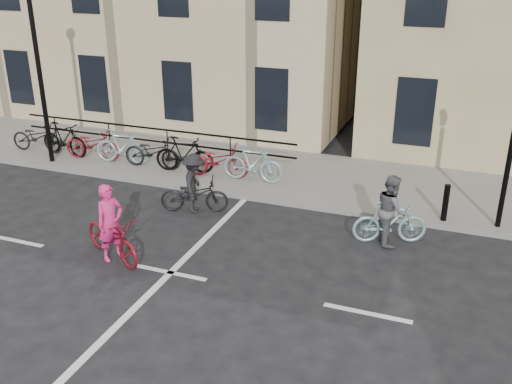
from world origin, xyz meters
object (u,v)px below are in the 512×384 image
(cyclist_grey, at_px, (390,216))
(cyclist_dark, at_px, (194,189))
(lamp_post, at_px, (36,50))
(cyclist_pink, at_px, (112,234))

(cyclist_grey, bearing_deg, cyclist_dark, 69.41)
(lamp_post, height_order, cyclist_pink, lamp_post)
(cyclist_grey, height_order, cyclist_dark, cyclist_grey)
(lamp_post, xyz_separation_m, cyclist_grey, (10.41, -1.47, -2.84))
(cyclist_pink, relative_size, cyclist_grey, 1.15)
(cyclist_grey, xyz_separation_m, cyclist_dark, (-4.81, -0.03, -0.05))
(lamp_post, relative_size, cyclist_dark, 2.94)
(cyclist_pink, height_order, cyclist_grey, cyclist_pink)
(cyclist_pink, xyz_separation_m, cyclist_dark, (0.53, 2.78, 0.02))
(cyclist_dark, bearing_deg, lamp_post, 56.68)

